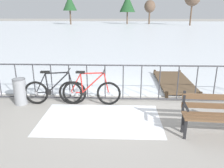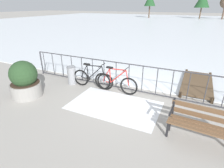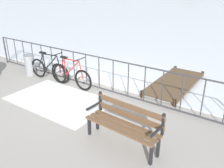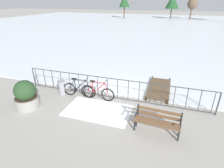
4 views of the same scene
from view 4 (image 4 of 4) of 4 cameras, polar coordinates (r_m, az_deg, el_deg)
The scene contains 13 objects.
ground_plane at distance 8.85m, azimuth 0.16°, elevation -4.55°, with size 160.00×160.00×0.00m, color #9E9991.
frozen_pond at distance 36.06m, azimuth 14.93°, elevation 17.30°, with size 80.00×56.00×0.03m, color silver.
snow_patch at distance 7.97m, azimuth -4.52°, elevation -8.24°, with size 2.85×1.73×0.01m, color white.
railing_fence at distance 8.58m, azimuth 0.16°, elevation -1.30°, with size 9.06×0.06×1.07m.
bicycle_near_railing at distance 9.01m, azimuth -10.24°, elevation -1.76°, with size 1.71×0.52×0.97m.
bicycle_second at distance 8.64m, azimuth -4.63°, elevation -2.63°, with size 1.71×0.52×0.97m.
park_bench at distance 6.73m, azimuth 14.16°, elevation -10.79°, with size 1.63×0.58×0.89m.
planter_with_shrub at distance 8.74m, azimuth -25.47°, elevation -3.24°, with size 1.03×1.03×1.28m.
trash_bin at distance 9.44m, azimuth -15.52°, elevation -0.99°, with size 0.35×0.35×0.73m.
wooden_dock at distance 9.88m, azimuth 14.54°, elevation -1.29°, with size 1.10×2.70×0.20m.
tree_far_west at distance 49.07m, azimuth 3.94°, elevation 24.65°, with size 2.70×2.70×5.57m.
tree_west_mid at distance 49.87m, azimuth 23.97°, elevation 22.02°, with size 2.21×2.21×4.70m.
tree_east_mid at distance 49.62m, azimuth 18.50°, elevation 23.52°, with size 3.19×3.19×5.77m.
Camera 4 is at (2.37, -7.32, 4.37)m, focal length 29.07 mm.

